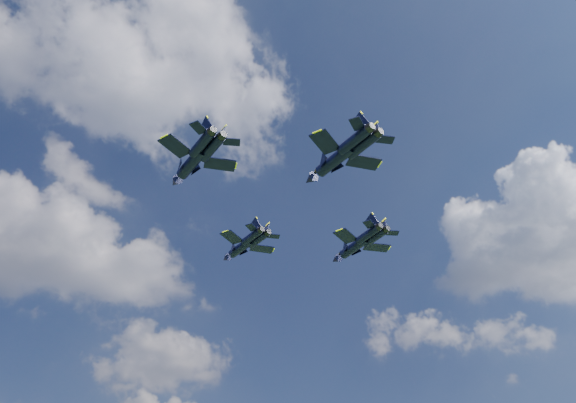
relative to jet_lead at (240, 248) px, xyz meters
The scene contains 4 objects.
jet_lead is the anchor object (origin of this frame).
jet_left 24.58m from the jet_lead, 124.43° to the right, with size 12.19×16.28×3.83m.
jet_right 21.05m from the jet_lead, 36.71° to the right, with size 11.35×15.07×3.55m.
jet_slot 31.52m from the jet_lead, 81.89° to the right, with size 11.88×16.07×3.78m.
Camera 1 is at (-29.12, -58.80, 3.25)m, focal length 35.00 mm.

